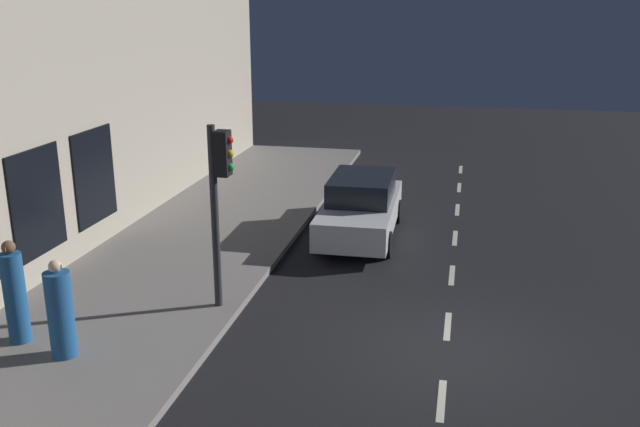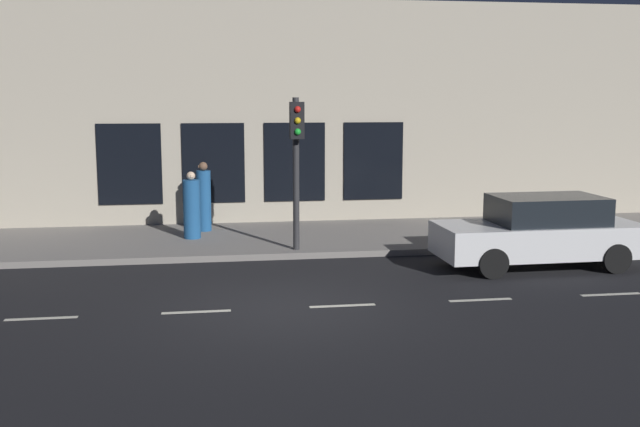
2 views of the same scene
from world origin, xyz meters
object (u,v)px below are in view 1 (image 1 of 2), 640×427
traffic_light (219,187)px  pedestrian_0 (60,313)px  pedestrian_1 (15,295)px  parked_car_2 (361,207)px

traffic_light → pedestrian_0: bearing=51.6°
pedestrian_0 → pedestrian_1: pedestrian_1 is taller
traffic_light → pedestrian_1: 4.00m
traffic_light → pedestrian_0: traffic_light is taller
pedestrian_0 → pedestrian_1: bearing=-120.9°
parked_car_2 → traffic_light: bearing=68.7°
parked_car_2 → pedestrian_0: pedestrian_0 is taller
traffic_light → pedestrian_1: size_ratio=1.92×
parked_car_2 → pedestrian_0: size_ratio=2.64×
traffic_light → pedestrian_0: 3.53m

